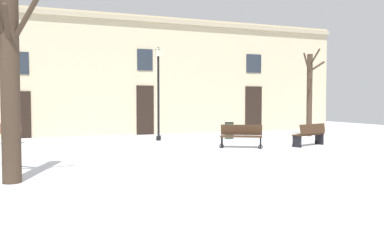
{
  "coord_description": "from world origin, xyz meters",
  "views": [
    {
      "loc": [
        -4.98,
        -11.58,
        1.75
      ],
      "look_at": [
        0.0,
        1.78,
        1.09
      ],
      "focal_mm": 36.9,
      "sensor_mm": 36.0,
      "label": 1
    }
  ],
  "objects_px": {
    "streetlamp": "(158,84)",
    "bench_near_lamp": "(310,134)",
    "tree_center": "(310,92)",
    "tree_foreground": "(8,68)",
    "bench_near_center_tree": "(241,136)",
    "litter_bin": "(229,130)"
  },
  "relations": [
    {
      "from": "litter_bin",
      "to": "bench_near_lamp",
      "type": "distance_m",
      "value": 4.15
    },
    {
      "from": "tree_foreground",
      "to": "streetlamp",
      "type": "xyz_separation_m",
      "value": [
        5.52,
        7.93,
        0.09
      ]
    },
    {
      "from": "bench_near_lamp",
      "to": "tree_foreground",
      "type": "bearing_deg",
      "value": -1.07
    },
    {
      "from": "streetlamp",
      "to": "bench_near_center_tree",
      "type": "height_order",
      "value": "streetlamp"
    },
    {
      "from": "streetlamp",
      "to": "tree_center",
      "type": "bearing_deg",
      "value": -3.88
    },
    {
      "from": "tree_center",
      "to": "streetlamp",
      "type": "distance_m",
      "value": 7.81
    },
    {
      "from": "tree_center",
      "to": "tree_foreground",
      "type": "xyz_separation_m",
      "value": [
        -13.3,
        -7.4,
        0.24
      ]
    },
    {
      "from": "tree_foreground",
      "to": "bench_near_center_tree",
      "type": "xyz_separation_m",
      "value": [
        7.68,
        4.06,
        -2.02
      ]
    },
    {
      "from": "tree_foreground",
      "to": "litter_bin",
      "type": "relative_size",
      "value": 5.87
    },
    {
      "from": "streetlamp",
      "to": "tree_foreground",
      "type": "bearing_deg",
      "value": -124.85
    },
    {
      "from": "tree_foreground",
      "to": "tree_center",
      "type": "bearing_deg",
      "value": 29.09
    },
    {
      "from": "tree_center",
      "to": "litter_bin",
      "type": "distance_m",
      "value": 4.83
    },
    {
      "from": "tree_foreground",
      "to": "litter_bin",
      "type": "height_order",
      "value": "tree_foreground"
    },
    {
      "from": "bench_near_lamp",
      "to": "bench_near_center_tree",
      "type": "bearing_deg",
      "value": -28.04
    },
    {
      "from": "tree_center",
      "to": "bench_near_center_tree",
      "type": "bearing_deg",
      "value": -149.29
    },
    {
      "from": "streetlamp",
      "to": "bench_near_lamp",
      "type": "height_order",
      "value": "streetlamp"
    },
    {
      "from": "tree_foreground",
      "to": "streetlamp",
      "type": "distance_m",
      "value": 9.66
    },
    {
      "from": "tree_foreground",
      "to": "bench_near_center_tree",
      "type": "distance_m",
      "value": 8.92
    },
    {
      "from": "bench_near_center_tree",
      "to": "bench_near_lamp",
      "type": "bearing_deg",
      "value": 21.78
    },
    {
      "from": "streetlamp",
      "to": "bench_near_lamp",
      "type": "relative_size",
      "value": 2.41
    },
    {
      "from": "streetlamp",
      "to": "litter_bin",
      "type": "bearing_deg",
      "value": -7.87
    },
    {
      "from": "streetlamp",
      "to": "bench_near_center_tree",
      "type": "bearing_deg",
      "value": -60.76
    }
  ]
}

